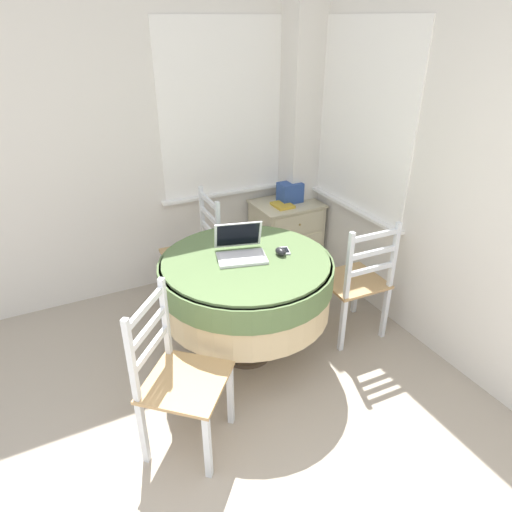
% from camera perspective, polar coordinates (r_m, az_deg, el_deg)
% --- Properties ---
extents(corner_room_shell, '(4.47, 4.85, 2.55)m').
position_cam_1_polar(corner_room_shell, '(3.08, 2.38, 10.69)').
color(corner_room_shell, silver).
rests_on(corner_room_shell, ground_plane).
extents(round_dining_table, '(1.15, 1.15, 0.78)m').
position_cam_1_polar(round_dining_table, '(3.06, -1.23, -3.21)').
color(round_dining_table, '#4C3D2D').
rests_on(round_dining_table, ground_plane).
extents(laptop, '(0.38, 0.35, 0.21)m').
position_cam_1_polar(laptop, '(2.99, -1.96, 0.80)').
color(laptop, silver).
rests_on(laptop, round_dining_table).
extents(computer_mouse, '(0.06, 0.09, 0.05)m').
position_cam_1_polar(computer_mouse, '(3.02, 3.09, 0.56)').
color(computer_mouse, black).
rests_on(computer_mouse, round_dining_table).
extents(cell_phone, '(0.09, 0.12, 0.01)m').
position_cam_1_polar(cell_phone, '(3.07, 3.63, 0.67)').
color(cell_phone, '#B2B7BC').
rests_on(cell_phone, round_dining_table).
extents(dining_chair_near_back_window, '(0.43, 0.45, 0.95)m').
position_cam_1_polar(dining_chair_near_back_window, '(3.78, -7.55, 0.36)').
color(dining_chair_near_back_window, tan).
rests_on(dining_chair_near_back_window, ground_plane).
extents(dining_chair_near_right_window, '(0.45, 0.43, 0.95)m').
position_cam_1_polar(dining_chair_near_right_window, '(3.43, 12.44, -3.19)').
color(dining_chair_near_right_window, tan).
rests_on(dining_chair_near_right_window, ground_plane).
extents(dining_chair_camera_near, '(0.60, 0.60, 0.95)m').
position_cam_1_polar(dining_chair_camera_near, '(2.57, -9.78, -14.84)').
color(dining_chair_camera_near, tan).
rests_on(dining_chair_camera_near, ground_plane).
extents(corner_cabinet, '(0.60, 0.49, 0.67)m').
position_cam_1_polar(corner_cabinet, '(4.35, 3.76, 2.56)').
color(corner_cabinet, beige).
rests_on(corner_cabinet, ground_plane).
extents(storage_box, '(0.21, 0.16, 0.18)m').
position_cam_1_polar(storage_box, '(4.23, 4.28, 7.94)').
color(storage_box, '#2D4C93').
rests_on(storage_box, corner_cabinet).
extents(book_on_cabinet, '(0.16, 0.19, 0.02)m').
position_cam_1_polar(book_on_cabinet, '(4.14, 3.34, 6.38)').
color(book_on_cabinet, gold).
rests_on(book_on_cabinet, corner_cabinet).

